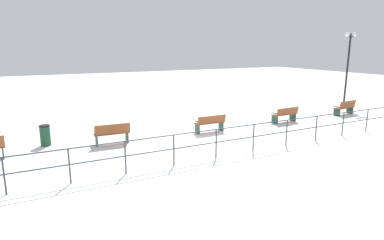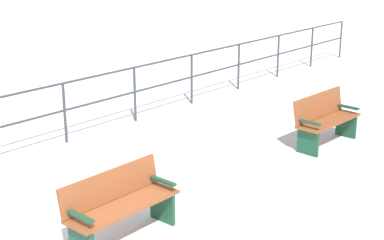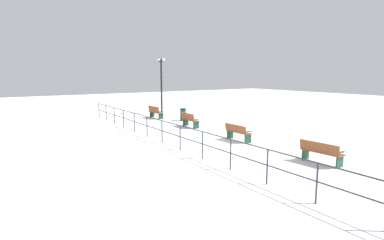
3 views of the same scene
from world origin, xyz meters
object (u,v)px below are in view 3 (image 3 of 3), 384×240
at_px(bench_third, 238,132).
at_px(trash_bin, 183,115).
at_px(lamppost_middle, 161,79).
at_px(bench_second, 321,152).
at_px(bench_fifth, 155,112).
at_px(bench_fourth, 190,120).

bearing_deg(bench_third, trash_bin, 80.31).
bearing_deg(trash_bin, lamppost_middle, 82.62).
distance_m(bench_second, lamppost_middle, 16.91).
bearing_deg(bench_second, bench_fifth, 85.55).
bearing_deg(bench_fourth, bench_third, -90.01).
height_order(bench_second, lamppost_middle, lamppost_middle).
xyz_separation_m(bench_second, lamppost_middle, (1.88, 16.62, 2.53)).
bearing_deg(bench_fifth, lamppost_middle, 47.70).
distance_m(bench_second, trash_bin, 12.26).
xyz_separation_m(bench_third, bench_fifth, (0.12, 9.59, 0.02)).
bearing_deg(bench_fourth, trash_bin, 69.13).
height_order(bench_third, trash_bin, trash_bin).
height_order(bench_second, bench_fifth, bench_fifth).
height_order(bench_fifth, trash_bin, bench_fifth).
height_order(bench_fourth, lamppost_middle, lamppost_middle).
distance_m(bench_second, bench_third, 4.80).
xyz_separation_m(bench_fifth, lamppost_middle, (1.72, 2.23, 2.51)).
height_order(bench_fourth, trash_bin, bench_fourth).
distance_m(bench_third, trash_bin, 7.50).
height_order(bench_third, bench_fourth, bench_fourth).
relative_size(bench_third, trash_bin, 1.74).
relative_size(bench_second, lamppost_middle, 0.35).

